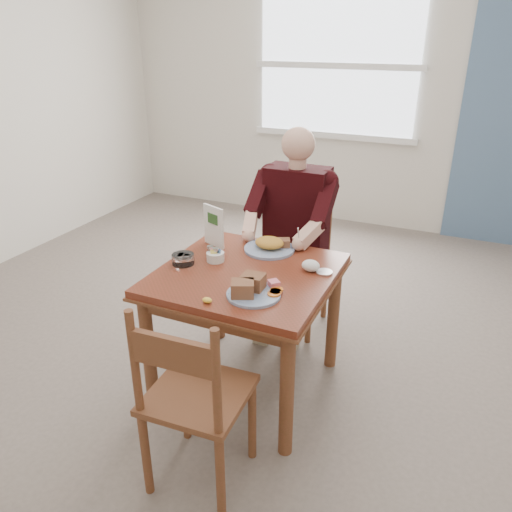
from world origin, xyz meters
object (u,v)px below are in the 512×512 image
at_px(table, 247,289).
at_px(near_plate, 252,289).
at_px(chair_far, 296,260).
at_px(far_plate, 270,245).
at_px(diner, 293,218).
at_px(chair_near, 194,399).

height_order(table, near_plate, near_plate).
bearing_deg(chair_far, far_plate, -88.79).
bearing_deg(diner, table, -90.00).
relative_size(chair_far, far_plate, 2.44).
distance_m(diner, near_plate, 0.95).
xyz_separation_m(diner, near_plate, (0.14, -0.94, -0.03)).
bearing_deg(chair_near, near_plate, 84.14).
bearing_deg(far_plate, diner, 91.48).
distance_m(chair_near, far_plate, 1.07).
bearing_deg(far_plate, table, -91.94).
distance_m(chair_far, near_plate, 1.08).
bearing_deg(table, chair_far, 90.00).
bearing_deg(chair_near, table, 96.80).
relative_size(chair_far, chair_near, 1.00).
height_order(table, diner, diner).
distance_m(near_plate, far_plate, 0.55).
relative_size(diner, near_plate, 4.23).
bearing_deg(chair_near, diner, 93.44).
distance_m(chair_near, near_plate, 0.58).
xyz_separation_m(chair_near, diner, (-0.09, 1.43, 0.33)).
relative_size(chair_near, far_plate, 2.44).
xyz_separation_m(table, chair_near, (0.09, -0.72, -0.16)).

